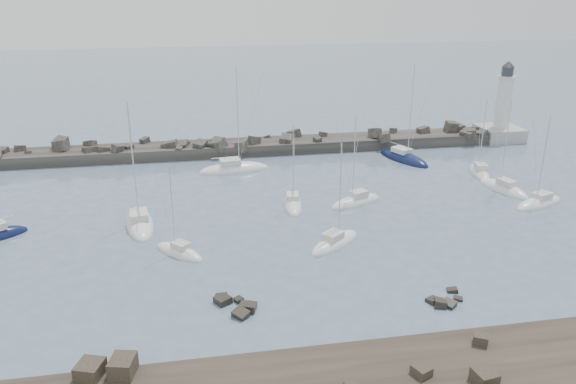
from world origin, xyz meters
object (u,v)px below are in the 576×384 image
(sailboat_5, at_px, (179,253))
(sailboat_10, at_px, (503,189))
(sailboat_4, at_px, (234,170))
(sailboat_12, at_px, (479,173))
(sailboat_3, at_px, (140,224))
(sailboat_7, at_px, (335,243))
(sailboat_8, at_px, (403,159))
(sailboat_11, at_px, (539,204))
(sailboat_6, at_px, (293,205))
(lighthouse, at_px, (501,123))
(sailboat_9, at_px, (356,202))

(sailboat_5, xyz_separation_m, sailboat_10, (43.50, 11.39, 0.01))
(sailboat_4, height_order, sailboat_12, sailboat_4)
(sailboat_3, height_order, sailboat_5, sailboat_3)
(sailboat_7, relative_size, sailboat_8, 0.75)
(sailboat_5, distance_m, sailboat_11, 45.61)
(sailboat_10, bearing_deg, sailboat_6, -179.23)
(sailboat_3, height_order, sailboat_12, sailboat_3)
(sailboat_5, distance_m, sailboat_6, 17.94)
(sailboat_3, relative_size, sailboat_6, 1.34)
(sailboat_6, relative_size, sailboat_12, 0.96)
(sailboat_3, bearing_deg, sailboat_10, 3.77)
(sailboat_3, relative_size, sailboat_11, 1.22)
(sailboat_5, height_order, sailboat_12, sailboat_12)
(sailboat_11, bearing_deg, sailboat_6, 170.55)
(lighthouse, bearing_deg, sailboat_3, -155.82)
(sailboat_4, height_order, sailboat_10, sailboat_4)
(sailboat_5, distance_m, sailboat_9, 24.66)
(sailboat_6, distance_m, sailboat_7, 12.00)
(sailboat_8, xyz_separation_m, sailboat_11, (10.06, -21.22, -0.01))
(sailboat_12, bearing_deg, sailboat_3, -168.15)
(sailboat_3, bearing_deg, sailboat_11, -2.76)
(lighthouse, bearing_deg, sailboat_9, -143.55)
(sailboat_3, height_order, sailboat_6, sailboat_3)
(lighthouse, relative_size, sailboat_7, 1.19)
(sailboat_7, bearing_deg, sailboat_12, 35.28)
(sailboat_9, bearing_deg, sailboat_6, 175.95)
(sailboat_3, distance_m, sailboat_6, 18.94)
(sailboat_8, bearing_deg, sailboat_6, -142.60)
(sailboat_7, relative_size, sailboat_9, 0.99)
(sailboat_4, bearing_deg, sailboat_9, -48.03)
(sailboat_10, bearing_deg, sailboat_3, -176.23)
(sailboat_3, distance_m, sailboat_8, 43.97)
(lighthouse, relative_size, sailboat_11, 1.15)
(sailboat_3, relative_size, sailboat_4, 0.93)
(lighthouse, bearing_deg, sailboat_6, -149.79)
(sailboat_3, distance_m, sailboat_11, 49.86)
(sailboat_11, bearing_deg, sailboat_4, 151.13)
(sailboat_5, bearing_deg, sailboat_3, 119.01)
(sailboat_4, bearing_deg, sailboat_7, -72.38)
(sailboat_8, bearing_deg, sailboat_4, -178.54)
(sailboat_3, height_order, sailboat_4, sailboat_4)
(sailboat_12, bearing_deg, sailboat_6, -166.00)
(sailboat_9, xyz_separation_m, sailboat_11, (22.89, -4.59, -0.01))
(sailboat_4, xyz_separation_m, sailboat_6, (6.17, -15.36, -0.01))
(sailboat_12, bearing_deg, sailboat_7, -144.72)
(sailboat_5, relative_size, sailboat_7, 0.85)
(sailboat_6, height_order, sailboat_8, sailboat_8)
(sailboat_10, bearing_deg, sailboat_7, -155.69)
(sailboat_8, distance_m, sailboat_11, 23.49)
(sailboat_7, bearing_deg, lighthouse, 42.39)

